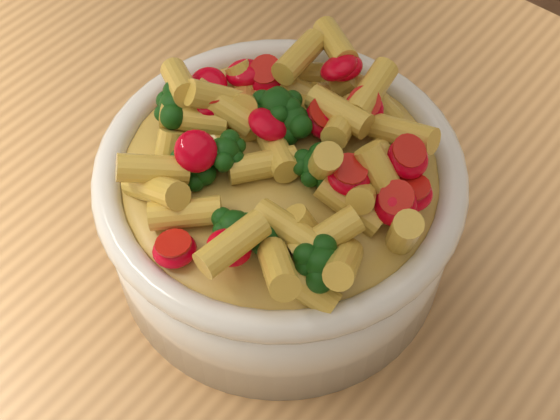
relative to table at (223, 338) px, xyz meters
The scene contains 3 objects.
table is the anchor object (origin of this frame).
serving_bowl 0.16m from the table, 62.17° to the left, with size 0.23×0.23×0.10m.
pasta_salad 0.22m from the table, 62.17° to the left, with size 0.19×0.19×0.04m.
Camera 1 is at (0.22, -0.19, 1.37)m, focal length 50.00 mm.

